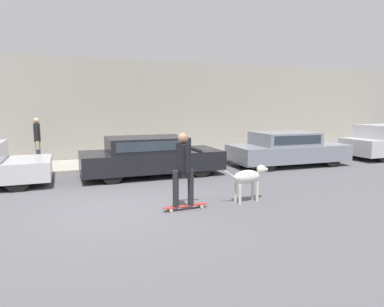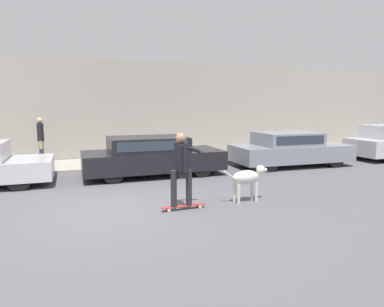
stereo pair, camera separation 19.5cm
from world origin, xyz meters
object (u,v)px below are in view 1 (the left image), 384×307
Objects in this scene: skateboarder at (184,166)px; pedestrian_with_bag at (37,139)px; parked_car_2 at (287,149)px; dog at (248,178)px; parked_car_1 at (150,156)px.

pedestrian_with_bag reaches higher than skateboarder.
parked_car_2 reaches higher than dog.
skateboarder is at bearing -93.08° from parked_car_1.
pedestrian_with_bag reaches higher than parked_car_1.
parked_car_1 is 1.00× the size of parked_car_2.
parked_car_1 is at bearing 141.08° from pedestrian_with_bag.
skateboarder is 6.99m from pedestrian_with_bag.
parked_car_2 is 2.60× the size of pedestrian_with_bag.
dog is 7.78m from pedestrian_with_bag.
parked_car_2 is at bearing 0.18° from parked_car_1.
skateboarder is (-5.32, -3.77, 0.34)m from parked_car_2.
parked_car_2 is 1.80× the size of skateboarder.
pedestrian_with_bag is (-3.37, 2.47, 0.43)m from parked_car_1.
parked_car_2 is (5.11, 0.00, -0.01)m from parked_car_1.
parked_car_1 is at bearing 84.20° from skateboarder.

